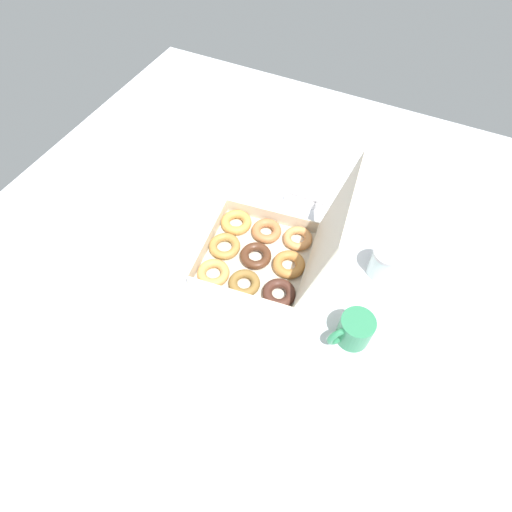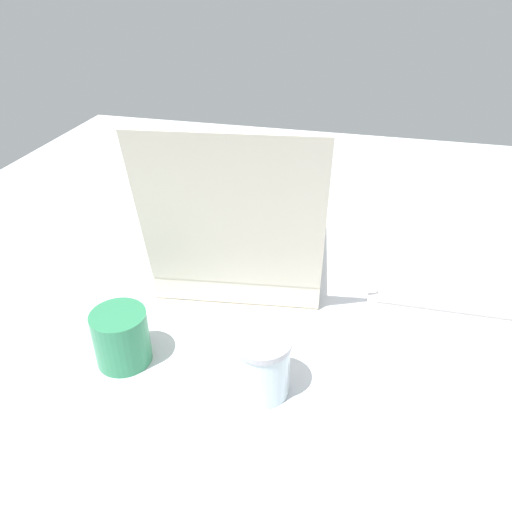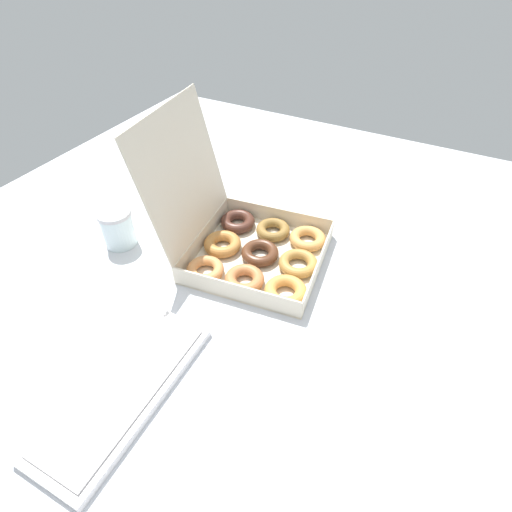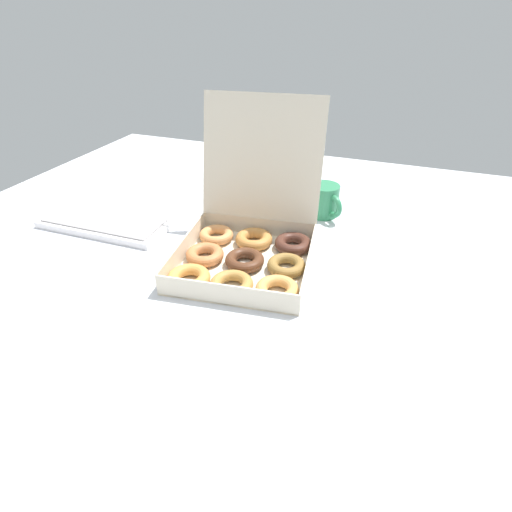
{
  "view_description": "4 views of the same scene",
  "coord_description": "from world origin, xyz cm",
  "px_view_note": "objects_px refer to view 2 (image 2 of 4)",
  "views": [
    {
      "loc": [
        65.98,
        31.71,
        99.75
      ],
      "look_at": [
        4.27,
        1.78,
        1.84
      ],
      "focal_mm": 28.0,
      "sensor_mm": 36.0,
      "label": 1
    },
    {
      "loc": [
        -19.78,
        89.76,
        58.05
      ],
      "look_at": [
        1.27,
        4.15,
        3.04
      ],
      "focal_mm": 35.0,
      "sensor_mm": 36.0,
      "label": 2
    },
    {
      "loc": [
        -63.15,
        -32.84,
        68.19
      ],
      "look_at": [
        1.8,
        1.54,
        2.58
      ],
      "focal_mm": 28.0,
      "sensor_mm": 36.0,
      "label": 3
    },
    {
      "loc": [
        34.61,
        -72.76,
        54.15
      ],
      "look_at": [
        6.19,
        3.98,
        1.98
      ],
      "focal_mm": 28.0,
      "sensor_mm": 36.0,
      "label": 4
    }
  ],
  "objects_px": {
    "keyboard": "(467,299)",
    "coffee_mug": "(120,335)",
    "donut_box": "(245,251)",
    "glass_jar": "(262,365)"
  },
  "relations": [
    {
      "from": "keyboard",
      "to": "glass_jar",
      "type": "relative_size",
      "value": 3.65
    },
    {
      "from": "keyboard",
      "to": "coffee_mug",
      "type": "bearing_deg",
      "value": 27.08
    },
    {
      "from": "keyboard",
      "to": "donut_box",
      "type": "bearing_deg",
      "value": -3.31
    },
    {
      "from": "keyboard",
      "to": "glass_jar",
      "type": "xyz_separation_m",
      "value": [
        0.33,
        0.3,
        0.04
      ]
    },
    {
      "from": "donut_box",
      "to": "glass_jar",
      "type": "relative_size",
      "value": 4.2
    },
    {
      "from": "coffee_mug",
      "to": "glass_jar",
      "type": "relative_size",
      "value": 1.1
    },
    {
      "from": "coffee_mug",
      "to": "glass_jar",
      "type": "xyz_separation_m",
      "value": [
        -0.24,
        0.01,
        0.0
      ]
    },
    {
      "from": "donut_box",
      "to": "glass_jar",
      "type": "bearing_deg",
      "value": 109.12
    },
    {
      "from": "donut_box",
      "to": "coffee_mug",
      "type": "bearing_deg",
      "value": 68.57
    },
    {
      "from": "donut_box",
      "to": "keyboard",
      "type": "xyz_separation_m",
      "value": [
        -0.44,
        0.03,
        -0.03
      ]
    }
  ]
}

